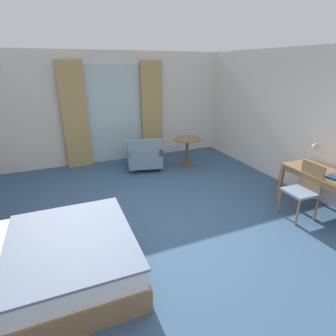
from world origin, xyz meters
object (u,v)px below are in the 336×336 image
(desk_lamp, at_px, (315,150))
(armchair_by_window, at_px, (145,156))
(round_cafe_table, at_px, (187,146))
(writing_desk, at_px, (328,180))
(desk_chair, at_px, (304,187))
(bed, at_px, (35,267))

(desk_lamp, height_order, armchair_by_window, desk_lamp)
(desk_lamp, height_order, round_cafe_table, desk_lamp)
(round_cafe_table, bearing_deg, armchair_by_window, 170.06)
(writing_desk, distance_m, armchair_by_window, 3.84)
(armchair_by_window, relative_size, round_cafe_table, 1.35)
(desk_lamp, bearing_deg, desk_chair, -147.59)
(writing_desk, height_order, armchair_by_window, armchair_by_window)
(writing_desk, relative_size, round_cafe_table, 2.10)
(desk_chair, xyz_separation_m, round_cafe_table, (-0.64, 2.92, -0.01))
(bed, height_order, writing_desk, bed)
(desk_lamp, bearing_deg, round_cafe_table, 114.34)
(desk_chair, relative_size, desk_lamp, 2.05)
(bed, height_order, round_cafe_table, bed)
(bed, height_order, armchair_by_window, bed)
(writing_desk, xyz_separation_m, armchair_by_window, (-2.08, 3.21, -0.31))
(bed, relative_size, writing_desk, 1.46)
(desk_chair, bearing_deg, bed, 179.81)
(bed, xyz_separation_m, writing_desk, (4.40, -0.12, 0.34))
(armchair_by_window, distance_m, round_cafe_table, 1.08)
(desk_chair, height_order, desk_lamp, desk_lamp)
(desk_chair, xyz_separation_m, desk_lamp, (0.53, 0.34, 0.47))
(bed, height_order, desk_chair, bed)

